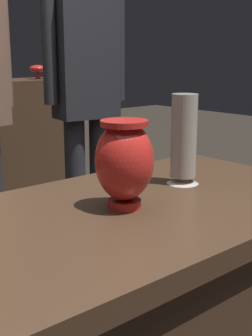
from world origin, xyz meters
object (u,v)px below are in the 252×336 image
Objects in this scene: vase_centerpiece at (125,161)px; vase_tall_behind at (184,141)px; visitor_near_right at (86,86)px; shelf_vase_far_right at (38,69)px.

vase_centerpiece is 0.83× the size of vase_tall_behind.
visitor_near_right is at bearing 57.60° from vase_centerpiece.
visitor_near_right is (0.48, 1.13, 0.08)m from vase_tall_behind.
vase_centerpiece is 0.28m from vase_tall_behind.
shelf_vase_far_right is (1.05, 2.17, 0.14)m from vase_centerpiece.
visitor_near_right reaches higher than vase_tall_behind.
visitor_near_right is at bearing 66.86° from vase_tall_behind.
visitor_near_right reaches higher than shelf_vase_far_right.
vase_tall_behind is at bearing -110.15° from shelf_vase_far_right.
vase_centerpiece is 1.41m from visitor_near_right.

